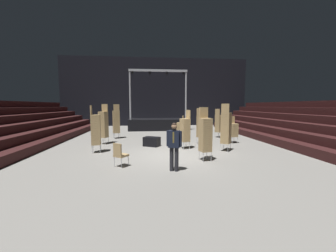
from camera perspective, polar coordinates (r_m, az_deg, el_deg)
name	(u,v)px	position (r m, az deg, el deg)	size (l,w,h in m)	color
ground_plane	(168,156)	(9.91, 0.13, -8.42)	(22.00, 30.00, 0.10)	slate
arena_end_wall	(156,92)	(24.64, -3.36, 9.50)	(22.00, 0.30, 8.00)	black
bleacher_bank_right	(320,124)	(14.38, 36.91, 0.50)	(4.50, 24.00, 2.70)	black
stage_riser	(158,123)	(20.14, -2.81, 0.82)	(5.69, 2.57, 5.69)	black
man_with_tie	(174,144)	(7.34, 1.72, -5.03)	(0.56, 0.35, 1.77)	black
chair_stack_front_left	(226,128)	(10.98, 15.99, -0.43)	(0.62, 0.62, 2.48)	#B2B5BA
chair_stack_front_right	(201,126)	(12.84, 9.30, 0.00)	(0.56, 0.56, 2.22)	#B2B5BA
chair_stack_mid_left	(96,129)	(10.85, -19.64, -0.84)	(0.50, 0.50, 2.39)	#B2B5BA
chair_stack_mid_right	(233,130)	(13.57, 17.86, -0.96)	(0.52, 0.52, 1.71)	#B2B5BA
chair_stack_mid_centre	(219,123)	(15.62, 14.09, 0.76)	(0.60, 0.60, 2.14)	#B2B5BA
chair_stack_rear_left	(180,128)	(13.58, 3.49, -0.69)	(0.56, 0.56, 1.71)	#B2B5BA
chair_stack_rear_right	(185,129)	(11.20, 4.83, -0.98)	(0.57, 0.57, 2.14)	#B2B5BA
chair_stack_rear_centre	(104,124)	(13.16, -17.65, 0.50)	(0.57, 0.57, 2.48)	#B2B5BA
chair_stack_aisle_left	(116,121)	(15.16, -14.33, 1.25)	(0.56, 0.56, 2.48)	#B2B5BA
chair_stack_aisle_right	(205,134)	(8.88, 10.45, -2.27)	(0.53, 0.53, 2.31)	#B2B5BA
equipment_road_case	(152,142)	(12.02, -4.58, -4.38)	(0.90, 0.60, 0.54)	black
loose_chair_near_man	(120,153)	(8.13, -13.37, -7.50)	(0.62, 0.62, 0.95)	#B2B5BA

